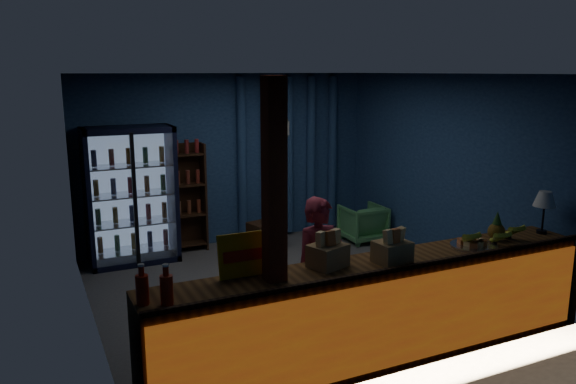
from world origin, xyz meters
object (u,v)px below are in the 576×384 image
shopkeeper (320,271)px  pastry_tray (474,245)px  table_lamp (545,201)px  green_chair (363,223)px

shopkeeper → pastry_tray: bearing=-26.8°
table_lamp → pastry_tray: bearing=-176.8°
pastry_tray → table_lamp: bearing=3.2°
shopkeeper → table_lamp: (2.38, -0.53, 0.58)m
green_chair → table_lamp: table_lamp is taller
green_chair → table_lamp: size_ratio=1.39×
green_chair → pastry_tray: bearing=76.7°
table_lamp → green_chair: bearing=92.7°
pastry_tray → table_lamp: (0.99, 0.06, 0.33)m
shopkeeper → table_lamp: shopkeeper is taller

